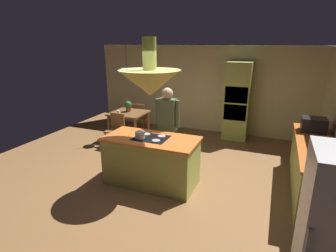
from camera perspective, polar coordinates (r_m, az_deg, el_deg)
ground at (r=5.60m, az=-2.53°, el=-10.85°), size 8.16×8.16×0.00m
wall_back at (r=8.31m, az=7.33°, el=7.71°), size 6.80×0.10×2.55m
kitchen_island at (r=5.23m, az=-3.51°, el=-7.27°), size 1.77×0.89×0.95m
counter_run_right at (r=5.58m, az=28.27°, el=-7.76°), size 0.73×2.57×0.93m
oven_tower at (r=7.75m, az=14.39°, el=5.06°), size 0.66×0.62×2.14m
dining_table at (r=7.68m, az=-8.29°, el=2.11°), size 0.95×0.91×0.76m
person_at_island at (r=5.63m, az=-0.13°, el=0.59°), size 0.53×0.24×1.76m
range_hood at (r=4.80m, az=-3.84°, el=9.38°), size 1.10×1.10×1.00m
pendant_light_over_table at (r=7.46m, az=-8.70°, el=11.11°), size 0.32×0.32×0.82m
chair_facing_island at (r=7.17m, az=-10.93°, el=-0.37°), size 0.40×0.40×0.87m
chair_by_back_wall at (r=8.28m, az=-5.92°, el=2.26°), size 0.40×0.40×0.87m
potted_plant_on_table at (r=7.71m, az=-8.40°, el=4.28°), size 0.20×0.20×0.30m
cup_on_table at (r=7.54m, az=-10.39°, el=2.93°), size 0.07×0.07×0.09m
canister_flour at (r=4.80m, az=29.84°, el=-4.81°), size 0.13×0.13×0.19m
canister_sugar at (r=4.96m, az=29.59°, el=-4.10°), size 0.14×0.14×0.18m
microwave_on_counter at (r=6.10m, az=28.40°, el=0.24°), size 0.46×0.36×0.28m
cooking_pot_on_cooktop at (r=4.99m, az=-5.92°, el=-1.87°), size 0.18×0.18×0.12m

